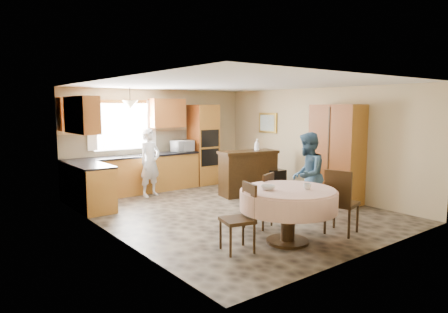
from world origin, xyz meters
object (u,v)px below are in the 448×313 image
chair_right (340,199)px  oven_tower (203,145)px  dining_table (288,201)px  chair_back (262,198)px  chair_left (242,214)px  person_dining (307,175)px  sideboard (248,174)px  person_sink (150,163)px  cupboard (336,154)px

chair_right → oven_tower: bearing=-24.0°
dining_table → chair_back: size_ratio=1.55×
chair_left → person_dining: bearing=120.8°
oven_tower → sideboard: oven_tower is taller
dining_table → sideboard: bearing=59.4°
sideboard → chair_left: bearing=-121.7°
chair_left → chair_right: size_ratio=0.92×
person_sink → person_dining: (1.49, -3.42, 0.01)m
person_sink → person_dining: person_dining is taller
cupboard → dining_table: (-2.74, -1.18, -0.40)m
chair_right → person_dining: person_dining is taller
sideboard → chair_right: 3.23m
dining_table → person_sink: (-0.17, 4.18, 0.13)m
dining_table → chair_right: 0.98m
dining_table → chair_left: chair_left is taller
sideboard → chair_right: bearing=-93.0°
chair_back → person_sink: bearing=-104.8°
cupboard → chair_left: size_ratio=2.15×
sideboard → cupboard: cupboard is taller
cupboard → chair_left: cupboard is taller
sideboard → chair_left: (-2.48, -2.73, 0.05)m
person_dining → oven_tower: bearing=-124.1°
sideboard → chair_right: (-0.76, -3.14, 0.10)m
chair_back → sideboard: bearing=-147.0°
cupboard → person_sink: bearing=134.1°
dining_table → chair_left: (-0.77, 0.16, -0.11)m
dining_table → person_dining: 1.53m
chair_back → person_dining: (1.09, -0.04, 0.28)m
dining_table → chair_back: bearing=74.6°
oven_tower → person_sink: (-1.84, -0.49, -0.27)m
sideboard → chair_back: 2.57m
oven_tower → sideboard: size_ratio=1.54×
oven_tower → chair_right: 4.99m
cupboard → chair_left: 3.69m
chair_left → chair_back: (0.99, 0.64, -0.02)m
dining_table → chair_right: (0.95, -0.24, -0.07)m
sideboard → chair_right: size_ratio=1.29×
chair_back → person_dining: bearing=156.5°
chair_back → chair_left: bearing=11.4°
person_dining → person_sink: bearing=-95.4°
oven_tower → person_dining: size_ratio=1.32×
oven_tower → person_dining: 3.93m
oven_tower → person_dining: bearing=-95.1°
chair_left → person_sink: 4.07m
person_dining → chair_left: bearing=-12.8°
person_dining → dining_table: bearing=1.3°
oven_tower → cupboard: oven_tower is taller
person_sink → chair_left: bearing=-113.6°
oven_tower → cupboard: size_ratio=1.00×
chair_left → person_dining: person_dining is taller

